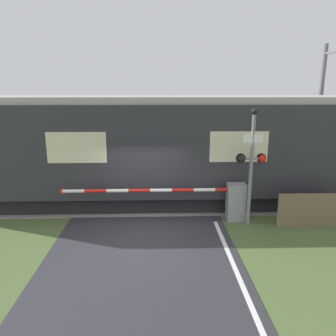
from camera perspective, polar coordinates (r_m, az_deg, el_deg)
The scene contains 7 objects.
ground_plane at distance 10.01m, azimuth -4.15°, elevation -11.84°, with size 80.00×80.00×0.00m, color #4C6033.
track_bed at distance 12.87m, azimuth -3.61°, elevation -5.73°, with size 36.00×3.20×0.13m.
train at distance 12.61m, azimuth 10.49°, elevation 3.25°, with size 19.34×3.12×4.03m.
crossing_barrier at distance 11.02m, azimuth 9.26°, elevation -5.51°, with size 6.07×0.44×1.27m.
signal_post at distance 10.47m, azimuth 14.34°, elevation 1.18°, with size 0.95×0.26×3.73m.
catenary_pole at distance 16.17m, azimuth 24.85°, elevation 8.65°, with size 0.20×1.90×6.14m.
roadside_fence at distance 11.47m, azimuth 24.25°, elevation -6.69°, with size 2.41×0.06×1.10m.
Camera 1 is at (0.43, -9.01, 4.35)m, focal length 35.00 mm.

